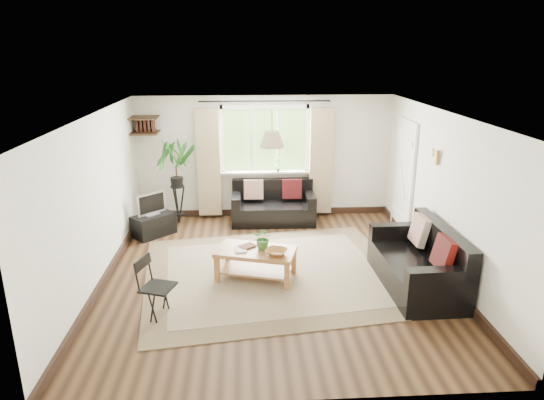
{
  "coord_description": "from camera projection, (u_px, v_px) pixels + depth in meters",
  "views": [
    {
      "loc": [
        -0.42,
        -6.62,
        3.28
      ],
      "look_at": [
        0.0,
        0.4,
        1.05
      ],
      "focal_mm": 32.0,
      "sensor_mm": 36.0,
      "label": 1
    }
  ],
  "objects": [
    {
      "name": "sill_plant",
      "position": [
        278.0,
        165.0,
        9.51
      ],
      "size": [
        0.14,
        0.1,
        0.27
      ],
      "primitive_type": "imported",
      "color": "#2D6023",
      "rests_on": "window"
    },
    {
      "name": "pendant_lamp",
      "position": [
        272.0,
        135.0,
        7.08
      ],
      "size": [
        0.36,
        0.36,
        0.54
      ],
      "primitive_type": null,
      "color": "beige",
      "rests_on": "ceiling"
    },
    {
      "name": "palm_stand",
      "position": [
        177.0,
        183.0,
        9.24
      ],
      "size": [
        0.66,
        0.66,
        1.6
      ],
      "primitive_type": null,
      "rotation": [
        0.0,
        0.0,
        -0.05
      ],
      "color": "black",
      "rests_on": "floor"
    },
    {
      "name": "coffee_table",
      "position": [
        256.0,
        264.0,
        7.11
      ],
      "size": [
        1.26,
        0.91,
        0.46
      ],
      "primitive_type": null,
      "rotation": [
        0.0,
        0.0,
        -0.29
      ],
      "color": "brown",
      "rests_on": "floor"
    },
    {
      "name": "tv",
      "position": [
        151.0,
        203.0,
        8.65
      ],
      "size": [
        0.54,
        0.52,
        0.43
      ],
      "primitive_type": null,
      "rotation": [
        0.0,
        0.0,
        0.76
      ],
      "color": "#A5A5AA",
      "rests_on": "tv_stand"
    },
    {
      "name": "tv_stand",
      "position": [
        154.0,
        225.0,
        8.78
      ],
      "size": [
        0.81,
        0.8,
        0.39
      ],
      "primitive_type": "cube",
      "rotation": [
        0.0,
        0.0,
        0.76
      ],
      "color": "black",
      "rests_on": "floor"
    },
    {
      "name": "wall_sconce",
      "position": [
        435.0,
        155.0,
        7.22
      ],
      "size": [
        0.12,
        0.12,
        0.28
      ],
      "primitive_type": null,
      "color": "beige",
      "rests_on": "wall_right"
    },
    {
      "name": "wall_right",
      "position": [
        444.0,
        195.0,
        7.1
      ],
      "size": [
        0.02,
        5.5,
        2.4
      ],
      "primitive_type": "cube",
      "color": "silver",
      "rests_on": "floor"
    },
    {
      "name": "wall_front",
      "position": [
        293.0,
        290.0,
        4.34
      ],
      "size": [
        5.0,
        0.02,
        2.4
      ],
      "primitive_type": "cube",
      "color": "silver",
      "rests_on": "floor"
    },
    {
      "name": "folding_chair",
      "position": [
        158.0,
        288.0,
        6.06
      ],
      "size": [
        0.52,
        0.52,
        0.79
      ],
      "primitive_type": null,
      "rotation": [
        0.0,
        0.0,
        1.24
      ],
      "color": "black",
      "rests_on": "floor"
    },
    {
      "name": "book_b",
      "position": [
        243.0,
        244.0,
        7.2
      ],
      "size": [
        0.3,
        0.29,
        0.02
      ],
      "primitive_type": "imported",
      "rotation": [
        0.0,
        0.0,
        -0.9
      ],
      "color": "#542921",
      "rests_on": "coffee_table"
    },
    {
      "name": "floor",
      "position": [
        274.0,
        274.0,
        7.32
      ],
      "size": [
        5.5,
        5.5,
        0.0
      ],
      "primitive_type": "plane",
      "color": "black",
      "rests_on": "ground"
    },
    {
      "name": "sofa_right",
      "position": [
        417.0,
        259.0,
        6.82
      ],
      "size": [
        1.81,
        0.94,
        0.84
      ],
      "primitive_type": null,
      "rotation": [
        0.0,
        0.0,
        -1.55
      ],
      "color": "black",
      "rests_on": "floor"
    },
    {
      "name": "corner_shelf",
      "position": [
        144.0,
        125.0,
        9.0
      ],
      "size": [
        0.5,
        0.5,
        0.34
      ],
      "primitive_type": null,
      "color": "black",
      "rests_on": "wall_back"
    },
    {
      "name": "ceiling",
      "position": [
        274.0,
        114.0,
        6.59
      ],
      "size": [
        5.5,
        5.5,
        0.0
      ],
      "primitive_type": "plane",
      "rotation": [
        3.14,
        0.0,
        0.0
      ],
      "color": "white",
      "rests_on": "floor"
    },
    {
      "name": "table_plant",
      "position": [
        264.0,
        238.0,
        7.02
      ],
      "size": [
        0.38,
        0.36,
        0.34
      ],
      "primitive_type": "imported",
      "rotation": [
        0.0,
        0.0,
        -0.42
      ],
      "color": "#39702C",
      "rests_on": "coffee_table"
    },
    {
      "name": "window",
      "position": [
        265.0,
        140.0,
        9.43
      ],
      "size": [
        2.5,
        0.16,
        2.16
      ],
      "primitive_type": null,
      "color": "white",
      "rests_on": "wall_back"
    },
    {
      "name": "wall_left",
      "position": [
        97.0,
        202.0,
        6.81
      ],
      "size": [
        0.02,
        5.5,
        2.4
      ],
      "primitive_type": "cube",
      "color": "silver",
      "rests_on": "floor"
    },
    {
      "name": "wall_back",
      "position": [
        265.0,
        157.0,
        9.57
      ],
      "size": [
        5.0,
        0.02,
        2.4
      ],
      "primitive_type": "cube",
      "color": "silver",
      "rests_on": "floor"
    },
    {
      "name": "bowl",
      "position": [
        276.0,
        252.0,
        6.87
      ],
      "size": [
        0.42,
        0.42,
        0.08
      ],
      "primitive_type": "imported",
      "rotation": [
        0.0,
        0.0,
        -0.45
      ],
      "color": "#9D6836",
      "rests_on": "coffee_table"
    },
    {
      "name": "rug",
      "position": [
        274.0,
        273.0,
        7.33
      ],
      "size": [
        4.22,
        3.75,
        0.02
      ],
      "primitive_type": "cube",
      "rotation": [
        0.0,
        0.0,
        0.14
      ],
      "color": "#BDB192",
      "rests_on": "floor"
    },
    {
      "name": "sofa_back",
      "position": [
        273.0,
        204.0,
        9.39
      ],
      "size": [
        1.61,
        0.82,
        0.75
      ],
      "primitive_type": null,
      "rotation": [
        0.0,
        0.0,
        -0.02
      ],
      "color": "black",
      "rests_on": "floor"
    },
    {
      "name": "door",
      "position": [
        404.0,
        179.0,
        8.78
      ],
      "size": [
        0.06,
        0.96,
        2.06
      ],
      "primitive_type": "cube",
      "color": "silver",
      "rests_on": "wall_right"
    },
    {
      "name": "book_a",
      "position": [
        235.0,
        250.0,
        7.01
      ],
      "size": [
        0.19,
        0.24,
        0.02
      ],
      "primitive_type": "imported",
      "rotation": [
        0.0,
        0.0,
        0.09
      ],
      "color": "silver",
      "rests_on": "coffee_table"
    }
  ]
}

